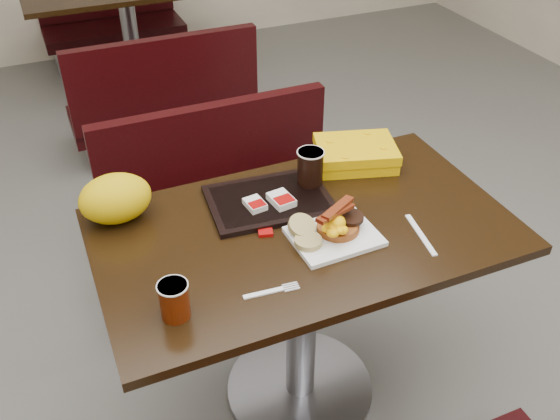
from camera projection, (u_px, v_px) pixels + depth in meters
name	position (u px, v px, depth m)	size (l,w,h in m)	color
floor	(300.00, 390.00, 2.23)	(6.00, 7.00, 0.01)	slate
table_near	(302.00, 318.00, 2.01)	(1.20, 0.70, 0.75)	black
bench_near_n	(231.00, 206.00, 2.53)	(1.00, 0.46, 0.72)	black
table_far	(132.00, 44.00, 3.93)	(1.20, 0.70, 0.75)	black
bench_far_s	(159.00, 90.00, 3.42)	(1.00, 0.46, 0.72)	black
bench_far_n	(112.00, 13.00, 4.46)	(1.00, 0.46, 0.72)	black
platter	(334.00, 236.00, 1.74)	(0.24, 0.19, 0.01)	white
pancake_stack	(338.00, 226.00, 1.74)	(0.12, 0.12, 0.02)	brown
sausage_patty	(350.00, 217.00, 1.75)	(0.08, 0.08, 0.01)	black
scrambled_eggs	(337.00, 224.00, 1.69)	(0.08, 0.07, 0.04)	#FFDC05
bacon_strips	(336.00, 212.00, 1.69)	(0.15, 0.06, 0.01)	#410B04
muffin_bottom	(308.00, 241.00, 1.69)	(0.08, 0.08, 0.02)	tan
muffin_top	(302.00, 226.00, 1.73)	(0.08, 0.08, 0.02)	tan
coffee_cup_near	(174.00, 300.00, 1.47)	(0.07, 0.07, 0.10)	maroon
fork	(263.00, 293.00, 1.56)	(0.15, 0.03, 0.00)	white
knife	(421.00, 235.00, 1.75)	(0.19, 0.02, 0.00)	white
condiment_syrup	(302.00, 213.00, 1.83)	(0.04, 0.03, 0.01)	#9D5106
condiment_ketchup	(266.00, 233.00, 1.75)	(0.04, 0.03, 0.01)	#8C0504
tray	(269.00, 200.00, 1.88)	(0.37, 0.26, 0.02)	black
hashbrown_sleeve_left	(255.00, 204.00, 1.83)	(0.05, 0.07, 0.02)	silver
hashbrown_sleeve_right	(281.00, 200.00, 1.85)	(0.06, 0.08, 0.02)	silver
coffee_cup_far	(310.00, 167.00, 1.91)	(0.08, 0.08, 0.11)	black
clamshell	(356.00, 154.00, 2.05)	(0.26, 0.20, 0.07)	#DDA503
paper_bag	(115.00, 198.00, 1.77)	(0.21, 0.15, 0.15)	#DBA607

